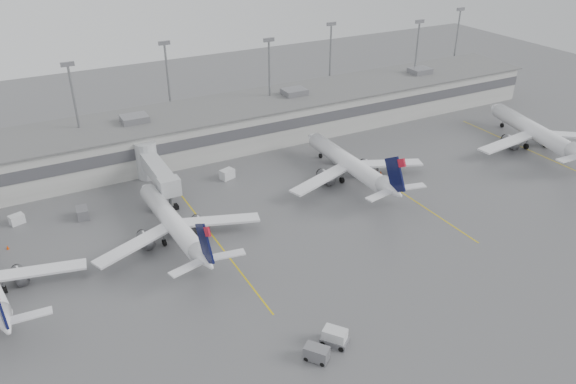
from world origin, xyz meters
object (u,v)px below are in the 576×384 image
jet_mid_right (351,164)px  baggage_tug (335,338)px  jet_far_right (537,132)px  jet_mid_left (174,224)px

jet_mid_right → baggage_tug: jet_mid_right is taller
jet_far_right → jet_mid_left: bearing=-167.0°
jet_mid_left → jet_far_right: jet_far_right is taller
jet_mid_right → jet_far_right: bearing=-7.0°
jet_mid_right → jet_far_right: jet_far_right is taller
jet_mid_left → jet_mid_right: 35.45m
jet_mid_left → baggage_tug: 31.92m
jet_mid_right → jet_far_right: size_ratio=0.95×
baggage_tug → jet_far_right: bearing=-14.1°
jet_mid_left → jet_mid_right: bearing=4.8°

